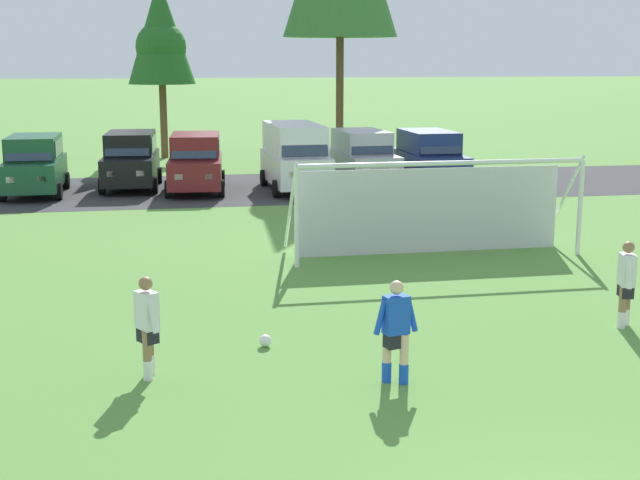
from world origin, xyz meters
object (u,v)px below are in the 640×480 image
Objects in this scene: player_defender_far at (626,284)px; parked_car_slot_left at (131,160)px; parked_car_slot_center_left at (196,162)px; parked_car_slot_center at (295,155)px; player_midfield_center at (147,327)px; soccer_ball at (265,341)px; parked_car_slot_right at (429,158)px; soccer_goal at (433,204)px; player_striker_near at (396,332)px; parked_car_slot_far_left at (35,165)px; parked_car_slot_center_right at (362,157)px.

parked_car_slot_left reaches higher than player_defender_far.
parked_car_slot_left is 0.99× the size of parked_car_slot_center_left.
player_midfield_center is at bearing -105.34° from parked_car_slot_center.
parked_car_slot_left is 0.97× the size of parked_car_slot_center.
parked_car_slot_right is at bearing 64.78° from soccer_ball.
parked_car_slot_left is at bearing 120.97° from soccer_goal.
player_striker_near is at bearing -110.92° from soccer_goal.
soccer_goal reaches higher than soccer_ball.
parked_car_slot_far_left is at bearing 178.47° from parked_car_slot_right.
player_midfield_center is at bearing -111.89° from parked_car_slot_center_right.
player_defender_far is at bearing -64.23° from parked_car_slot_left.
parked_car_slot_far_left is 12.41m from parked_car_slot_center_right.
parked_car_slot_left reaches higher than player_midfield_center.
parked_car_slot_far_left is (-6.27, 18.86, 1.00)m from soccer_ball.
soccer_goal is 10.53m from player_midfield_center.
parked_car_slot_right reaches higher than player_defender_far.
player_defender_far is at bearing -55.40° from parked_car_slot_far_left.
parked_car_slot_right is at bearing -6.80° from parked_car_slot_left.
parked_car_slot_center_right is at bearing 85.28° from soccer_goal.
parked_car_slot_center_left is 9.10m from parked_car_slot_right.
parked_car_slot_center_left is at bearing 91.24° from soccer_ball.
soccer_ball is at bearing -107.84° from parked_car_slot_center_right.
parked_car_slot_center is 2.98m from parked_car_slot_center_right.
parked_car_slot_center_right and parked_car_slot_right have the same top height.
player_midfield_center is at bearing -87.71° from parked_car_slot_left.
player_striker_near is 0.35× the size of parked_car_slot_right.
player_striker_near is 1.00× the size of player_defender_far.
parked_car_slot_center_right reaches higher than player_defender_far.
player_striker_near is at bearing -94.31° from parked_car_slot_center.
player_defender_far is 18.54m from parked_car_slot_center.
soccer_ball is at bearing -88.76° from parked_car_slot_center_left.
parked_car_slot_left is at bearing 173.20° from parked_car_slot_right.
parked_car_slot_far_left is 0.97× the size of parked_car_slot_center_left.
player_midfield_center is 0.34× the size of parked_car_slot_center.
parked_car_slot_center is (-1.80, 11.56, 0.05)m from soccer_goal.
player_midfield_center is at bearing -77.92° from parked_car_slot_far_left.
parked_car_slot_center_left reaches higher than soccer_ball.
parked_car_slot_far_left is 9.61m from parked_car_slot_center.
parked_car_slot_center_left is at bearing -3.00° from parked_car_slot_far_left.
parked_car_slot_center_right is (4.35, 21.16, 0.29)m from player_striker_near.
parked_car_slot_far_left reaches higher than player_defender_far.
parked_car_slot_left is (-9.60, 19.88, 0.29)m from player_defender_far.
soccer_goal reaches higher than parked_car_slot_far_left.
parked_car_slot_far_left is (-8.06, 20.94, 0.29)m from player_striker_near.
parked_car_slot_center_left and parked_car_slot_center_right have the same top height.
parked_car_slot_center_left is at bearing 111.10° from player_defender_far.
parked_car_slot_center_right reaches higher than player_midfield_center.
soccer_ball is at bearing 130.66° from player_striker_near.
player_defender_far is at bearing -68.90° from parked_car_slot_center_left.
parked_car_slot_right is at bearing -1.53° from parked_car_slot_far_left.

